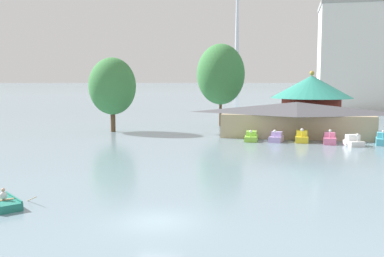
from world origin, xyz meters
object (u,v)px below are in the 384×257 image
pedal_boat_yellow (302,137)px  green_roof_pavilion (311,99)px  pedal_boat_cyan (382,140)px  pedal_boat_lime (251,137)px  shoreline_tree_mid (221,74)px  boathouse (296,118)px  distant_broadcast_tower (237,6)px  rowboat_with_rower (3,203)px  pedal_boat_white (353,141)px  pedal_boat_pink (330,139)px  shoreline_tree_tall_left (112,86)px  background_building_block (370,56)px  pedal_boat_lavender (276,138)px

pedal_boat_yellow → green_roof_pavilion: 13.25m
pedal_boat_cyan → pedal_boat_lime: bearing=-81.7°
pedal_boat_lime → shoreline_tree_mid: bearing=-160.4°
boathouse → distant_broadcast_tower: bearing=98.1°
rowboat_with_rower → pedal_boat_white: (23.97, 31.23, 0.24)m
pedal_boat_pink → pedal_boat_cyan: (5.99, 0.33, 0.03)m
pedal_boat_yellow → shoreline_tree_tall_left: bearing=-100.8°
background_building_block → green_roof_pavilion: bearing=-106.7°
rowboat_with_rower → boathouse: boathouse is taller
pedal_boat_lime → pedal_boat_cyan: bearing=88.8°
pedal_boat_cyan → background_building_block: 70.57m
pedal_boat_white → shoreline_tree_mid: bearing=-154.6°
green_roof_pavilion → background_building_block: background_building_block is taller
pedal_boat_lavender → shoreline_tree_tall_left: 25.35m
shoreline_tree_tall_left → shoreline_tree_mid: 18.37m
pedal_boat_white → pedal_boat_cyan: bearing=95.7°
pedal_boat_lime → green_roof_pavilion: (7.67, 12.73, 4.31)m
rowboat_with_rower → pedal_boat_pink: bearing=-85.1°
pedal_boat_lime → pedal_boat_lavender: pedal_boat_lavender is taller
distant_broadcast_tower → pedal_boat_cyan: bearing=-80.5°
boathouse → distant_broadcast_tower: size_ratio=0.12×
background_building_block → pedal_boat_pink: bearing=-102.3°
shoreline_tree_tall_left → pedal_boat_yellow: bearing=-11.5°
pedal_boat_pink → pedal_boat_yellow: bearing=-96.6°
pedal_boat_white → shoreline_tree_tall_left: shoreline_tree_tall_left is taller
rowboat_with_rower → background_building_block: (36.49, 101.59, 13.32)m
boathouse → pedal_boat_cyan: bearing=-31.2°
pedal_boat_white → pedal_boat_cyan: pedal_boat_cyan is taller
boathouse → shoreline_tree_mid: shoreline_tree_mid is taller
boathouse → background_building_block: background_building_block is taller
shoreline_tree_mid → distant_broadcast_tower: distant_broadcast_tower is taller
boathouse → background_building_block: (18.94, 62.79, 11.15)m
pedal_boat_lavender → pedal_boat_pink: 6.28m
green_roof_pavilion → shoreline_tree_tall_left: 29.35m
pedal_boat_lavender → shoreline_tree_tall_left: shoreline_tree_tall_left is taller
background_building_block → distant_broadcast_tower: size_ratio=0.16×
pedal_boat_lavender → green_roof_pavilion: (4.56, 12.82, 4.30)m
pedal_boat_yellow → pedal_boat_white: pedal_boat_yellow is taller
pedal_boat_lime → shoreline_tree_tall_left: 22.43m
rowboat_with_rower → pedal_boat_lime: (12.03, 32.79, 0.22)m
rowboat_with_rower → pedal_boat_pink: 38.93m
rowboat_with_rower → shoreline_tree_tall_left: 40.03m
pedal_boat_white → background_building_block: 72.65m
green_roof_pavilion → pedal_boat_pink: bearing=-82.5°
pedal_boat_pink → green_roof_pavilion: 13.80m
pedal_boat_lime → shoreline_tree_mid: 20.15m
pedal_boat_yellow → background_building_block: bearing=165.8°
pedal_boat_cyan → background_building_block: (9.08, 68.76, 13.01)m
pedal_boat_pink → pedal_boat_lime: bearing=-88.8°
pedal_boat_pink → pedal_boat_cyan: bearing=96.1°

